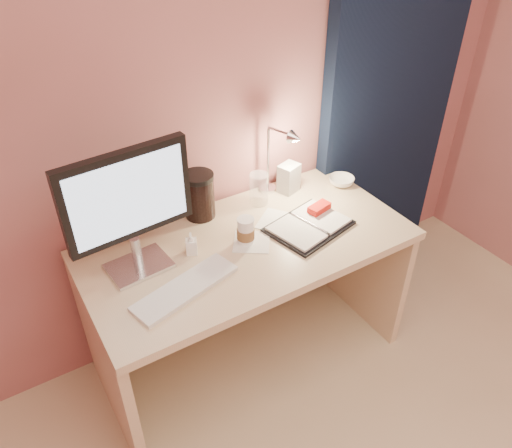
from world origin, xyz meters
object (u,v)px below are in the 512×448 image
bowl (341,181)px  monitor (128,203)px  product_box (289,178)px  lotion_bottle (191,243)px  coffee_cup (246,232)px  planner (310,224)px  desk_lamp (272,158)px  clear_cup (259,189)px  dark_jar (199,198)px  keyboard (185,288)px  desk (240,272)px

bowl → monitor: bearing=-176.0°
product_box → lotion_bottle: bearing=178.6°
coffee_cup → planner: bearing=-9.6°
desk_lamp → monitor: bearing=169.8°
clear_cup → lotion_bottle: size_ratio=1.54×
bowl → lotion_bottle: (-0.87, -0.10, 0.03)m
dark_jar → desk_lamp: bearing=-9.3°
dark_jar → clear_cup: bearing=-9.8°
clear_cup → product_box: (0.18, 0.01, -0.00)m
keyboard → lotion_bottle: 0.22m
desk → desk_lamp: bearing=29.9°
lotion_bottle → dark_jar: dark_jar is taller
planner → product_box: (0.09, 0.30, 0.06)m
desk → coffee_cup: (-0.01, -0.07, 0.28)m
coffee_cup → dark_jar: (-0.07, 0.28, 0.04)m
desk → product_box: bearing=24.6°
desk → bowl: size_ratio=11.02×
coffee_cup → dark_jar: bearing=104.9°
planner → clear_cup: 0.30m
desk → coffee_cup: size_ratio=11.59×
monitor → clear_cup: size_ratio=3.41×
planner → dark_jar: size_ratio=2.06×
desk → keyboard: 0.47m
desk_lamp → clear_cup: bearing=151.4°
clear_cup → dark_jar: size_ratio=0.79×
planner → clear_cup: size_ratio=2.60×
coffee_cup → desk_lamp: bearing=39.3°
product_box → desk_lamp: size_ratio=0.40×
bowl → product_box: size_ratio=0.89×
bowl → desk_lamp: 0.43m
coffee_cup → desk_lamp: size_ratio=0.34×
desk → keyboard: (-0.35, -0.20, 0.23)m
coffee_cup → product_box: product_box is taller
clear_cup → lotion_bottle: 0.47m
monitor → planner: size_ratio=1.31×
monitor → desk_lamp: bearing=6.0°
keyboard → desk_lamp: 0.74m
lotion_bottle → keyboard: bearing=-122.0°
keyboard → dark_jar: bearing=42.2°
keyboard → planner: size_ratio=1.09×
desk → coffee_cup: bearing=-98.1°
keyboard → product_box: bearing=12.6°
monitor → planner: bearing=-15.2°
coffee_cup → keyboard: bearing=-158.9°
product_box → dark_jar: bearing=156.9°
monitor → lotion_bottle: bearing=-11.6°
planner → lotion_bottle: bearing=155.5°
monitor → coffee_cup: (0.45, -0.08, -0.25)m
product_box → bowl: bearing=-37.8°
planner → coffee_cup: size_ratio=3.28×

